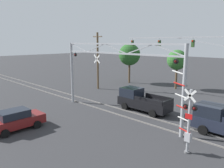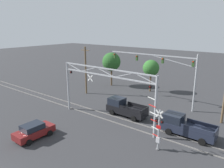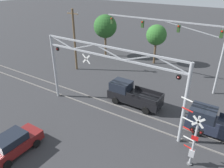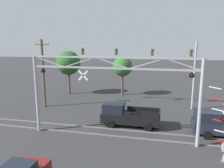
{
  "view_description": "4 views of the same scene",
  "coord_description": "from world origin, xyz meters",
  "px_view_note": "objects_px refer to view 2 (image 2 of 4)",
  "views": [
    {
      "loc": [
        13.54,
        0.57,
        6.82
      ],
      "look_at": [
        -0.93,
        15.32,
        2.82
      ],
      "focal_mm": 35.0,
      "sensor_mm": 36.0,
      "label": 1
    },
    {
      "loc": [
        16.03,
        -4.51,
        11.45
      ],
      "look_at": [
        -0.18,
        16.32,
        4.42
      ],
      "focal_mm": 35.0,
      "sensor_mm": 36.0,
      "label": 2
    },
    {
      "loc": [
        9.57,
        0.51,
        11.93
      ],
      "look_at": [
        -1.38,
        17.42,
        1.78
      ],
      "focal_mm": 35.0,
      "sensor_mm": 36.0,
      "label": 3
    },
    {
      "loc": [
        3.82,
        -1.73,
        7.85
      ],
      "look_at": [
        -0.71,
        17.96,
        3.93
      ],
      "focal_mm": 35.0,
      "sensor_mm": 36.0,
      "label": 4
    }
  ],
  "objects_px": {
    "pickup_truck_following": "(185,126)",
    "crossing_signal_mast": "(158,130)",
    "background_tree_far_left_verge": "(111,62)",
    "crossing_gantry": "(105,86)",
    "pickup_truck_lead": "(124,108)",
    "utility_pole_left": "(86,70)",
    "sedan_waiting": "(34,131)",
    "background_tree_beyond_span": "(151,68)",
    "traffic_signal_span": "(169,68)"
  },
  "relations": [
    {
      "from": "crossing_signal_mast",
      "to": "pickup_truck_following",
      "type": "bearing_deg",
      "value": 76.6
    },
    {
      "from": "pickup_truck_following",
      "to": "background_tree_far_left_verge",
      "type": "xyz_separation_m",
      "value": [
        -18.87,
        11.32,
        3.71
      ]
    },
    {
      "from": "traffic_signal_span",
      "to": "pickup_truck_following",
      "type": "distance_m",
      "value": 10.26
    },
    {
      "from": "crossing_signal_mast",
      "to": "background_tree_beyond_span",
      "type": "distance_m",
      "value": 19.61
    },
    {
      "from": "crossing_signal_mast",
      "to": "background_tree_far_left_verge",
      "type": "relative_size",
      "value": 0.78
    },
    {
      "from": "crossing_gantry",
      "to": "pickup_truck_lead",
      "type": "bearing_deg",
      "value": 75.33
    },
    {
      "from": "pickup_truck_following",
      "to": "crossing_signal_mast",
      "type": "bearing_deg",
      "value": -103.4
    },
    {
      "from": "traffic_signal_span",
      "to": "utility_pole_left",
      "type": "bearing_deg",
      "value": -167.73
    },
    {
      "from": "pickup_truck_following",
      "to": "background_tree_beyond_span",
      "type": "xyz_separation_m",
      "value": [
        -10.85,
        12.43,
        3.22
      ]
    },
    {
      "from": "pickup_truck_following",
      "to": "traffic_signal_span",
      "type": "bearing_deg",
      "value": 126.02
    },
    {
      "from": "background_tree_far_left_verge",
      "to": "sedan_waiting",
      "type": "bearing_deg",
      "value": -73.09
    },
    {
      "from": "sedan_waiting",
      "to": "background_tree_far_left_verge",
      "type": "height_order",
      "value": "background_tree_far_left_verge"
    },
    {
      "from": "pickup_truck_lead",
      "to": "sedan_waiting",
      "type": "bearing_deg",
      "value": -110.26
    },
    {
      "from": "background_tree_far_left_verge",
      "to": "pickup_truck_following",
      "type": "bearing_deg",
      "value": -30.96
    },
    {
      "from": "crossing_gantry",
      "to": "crossing_signal_mast",
      "type": "distance_m",
      "value": 8.61
    },
    {
      "from": "traffic_signal_span",
      "to": "sedan_waiting",
      "type": "bearing_deg",
      "value": -111.3
    },
    {
      "from": "crossing_signal_mast",
      "to": "pickup_truck_lead",
      "type": "distance_m",
      "value": 8.81
    },
    {
      "from": "traffic_signal_span",
      "to": "utility_pole_left",
      "type": "height_order",
      "value": "utility_pole_left"
    },
    {
      "from": "crossing_gantry",
      "to": "utility_pole_left",
      "type": "height_order",
      "value": "utility_pole_left"
    },
    {
      "from": "crossing_gantry",
      "to": "traffic_signal_span",
      "type": "distance_m",
      "value": 10.57
    },
    {
      "from": "crossing_signal_mast",
      "to": "pickup_truck_lead",
      "type": "bearing_deg",
      "value": 145.52
    },
    {
      "from": "crossing_gantry",
      "to": "pickup_truck_lead",
      "type": "distance_m",
      "value": 4.67
    },
    {
      "from": "traffic_signal_span",
      "to": "pickup_truck_lead",
      "type": "relative_size",
      "value": 2.59
    },
    {
      "from": "pickup_truck_following",
      "to": "utility_pole_left",
      "type": "relative_size",
      "value": 0.69
    },
    {
      "from": "background_tree_far_left_verge",
      "to": "background_tree_beyond_span",
      "type": "bearing_deg",
      "value": 7.89
    },
    {
      "from": "crossing_gantry",
      "to": "background_tree_beyond_span",
      "type": "distance_m",
      "value": 14.99
    },
    {
      "from": "background_tree_beyond_span",
      "to": "crossing_signal_mast",
      "type": "bearing_deg",
      "value": -59.77
    },
    {
      "from": "pickup_truck_lead",
      "to": "crossing_gantry",
      "type": "bearing_deg",
      "value": -104.67
    },
    {
      "from": "sedan_waiting",
      "to": "background_tree_beyond_span",
      "type": "bearing_deg",
      "value": 86.4
    },
    {
      "from": "sedan_waiting",
      "to": "utility_pole_left",
      "type": "distance_m",
      "value": 16.58
    },
    {
      "from": "crossing_signal_mast",
      "to": "traffic_signal_span",
      "type": "relative_size",
      "value": 0.36
    },
    {
      "from": "traffic_signal_span",
      "to": "sedan_waiting",
      "type": "xyz_separation_m",
      "value": [
        -6.91,
        -17.72,
        -4.85
      ]
    },
    {
      "from": "utility_pole_left",
      "to": "pickup_truck_lead",
      "type": "bearing_deg",
      "value": -19.69
    },
    {
      "from": "pickup_truck_lead",
      "to": "sedan_waiting",
      "type": "distance_m",
      "value": 11.61
    },
    {
      "from": "crossing_signal_mast",
      "to": "sedan_waiting",
      "type": "xyz_separation_m",
      "value": [
        -11.24,
        -5.93,
        -1.17
      ]
    },
    {
      "from": "background_tree_beyond_span",
      "to": "background_tree_far_left_verge",
      "type": "xyz_separation_m",
      "value": [
        -8.01,
        -1.11,
        0.5
      ]
    },
    {
      "from": "pickup_truck_lead",
      "to": "utility_pole_left",
      "type": "xyz_separation_m",
      "value": [
        -10.79,
        3.86,
        3.2
      ]
    },
    {
      "from": "crossing_gantry",
      "to": "utility_pole_left",
      "type": "bearing_deg",
      "value": 145.51
    },
    {
      "from": "pickup_truck_following",
      "to": "crossing_gantry",
      "type": "bearing_deg",
      "value": -164.86
    },
    {
      "from": "pickup_truck_lead",
      "to": "utility_pole_left",
      "type": "distance_m",
      "value": 11.89
    },
    {
      "from": "pickup_truck_lead",
      "to": "pickup_truck_following",
      "type": "relative_size",
      "value": 0.97
    },
    {
      "from": "pickup_truck_lead",
      "to": "pickup_truck_following",
      "type": "distance_m",
      "value": 8.28
    },
    {
      "from": "crossing_signal_mast",
      "to": "pickup_truck_following",
      "type": "distance_m",
      "value": 4.63
    },
    {
      "from": "traffic_signal_span",
      "to": "pickup_truck_following",
      "type": "bearing_deg",
      "value": -53.98
    },
    {
      "from": "crossing_gantry",
      "to": "pickup_truck_following",
      "type": "height_order",
      "value": "crossing_gantry"
    },
    {
      "from": "background_tree_beyond_span",
      "to": "pickup_truck_following",
      "type": "bearing_deg",
      "value": -48.87
    },
    {
      "from": "sedan_waiting",
      "to": "background_tree_beyond_span",
      "type": "height_order",
      "value": "background_tree_beyond_span"
    },
    {
      "from": "crossing_gantry",
      "to": "background_tree_far_left_verge",
      "type": "xyz_separation_m",
      "value": [
        -9.81,
        13.77,
        0.23
      ]
    },
    {
      "from": "traffic_signal_span",
      "to": "background_tree_far_left_verge",
      "type": "xyz_separation_m",
      "value": [
        -13.49,
        3.93,
        -0.94
      ]
    },
    {
      "from": "traffic_signal_span",
      "to": "background_tree_beyond_span",
      "type": "height_order",
      "value": "traffic_signal_span"
    }
  ]
}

